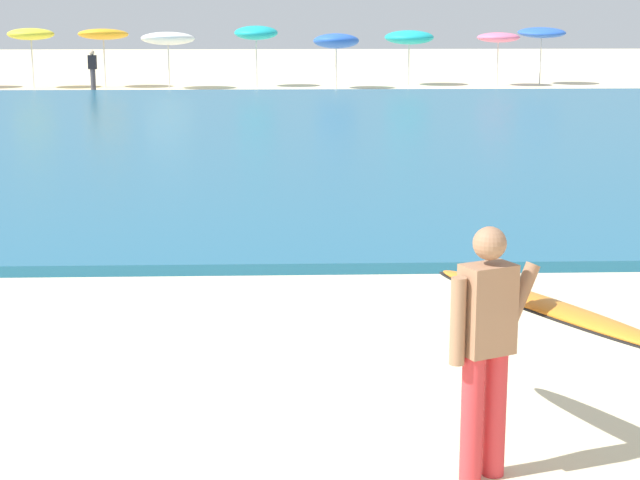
% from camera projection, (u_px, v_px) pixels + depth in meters
% --- Properties ---
extents(sea, '(120.00, 28.00, 0.14)m').
position_uv_depth(sea, '(217.00, 134.00, 26.02)').
color(sea, '#1E6084').
rests_on(sea, ground).
extents(surfer_with_board, '(1.40, 2.47, 1.73)m').
position_uv_depth(surfer_with_board, '(516.00, 326.00, 6.95)').
color(surfer_with_board, red).
rests_on(surfer_with_board, ground).
extents(beach_umbrella_1, '(1.85, 1.86, 2.40)m').
position_uv_depth(beach_umbrella_1, '(31.00, 34.00, 41.79)').
color(beach_umbrella_1, beige).
rests_on(beach_umbrella_1, ground).
extents(beach_umbrella_2, '(2.02, 2.05, 2.43)m').
position_uv_depth(beach_umbrella_2, '(103.00, 34.00, 42.17)').
color(beach_umbrella_2, beige).
rests_on(beach_umbrella_2, ground).
extents(beach_umbrella_3, '(2.13, 2.17, 2.32)m').
position_uv_depth(beach_umbrella_3, '(168.00, 39.00, 41.45)').
color(beach_umbrella_3, beige).
rests_on(beach_umbrella_3, ground).
extents(beach_umbrella_4, '(1.77, 1.80, 2.50)m').
position_uv_depth(beach_umbrella_4, '(256.00, 33.00, 42.59)').
color(beach_umbrella_4, beige).
rests_on(beach_umbrella_4, ground).
extents(beach_umbrella_5, '(1.82, 1.85, 2.24)m').
position_uv_depth(beach_umbrella_5, '(336.00, 41.00, 41.57)').
color(beach_umbrella_5, beige).
rests_on(beach_umbrella_5, ground).
extents(beach_umbrella_6, '(2.04, 2.05, 2.29)m').
position_uv_depth(beach_umbrella_6, '(409.00, 37.00, 43.41)').
color(beach_umbrella_6, beige).
rests_on(beach_umbrella_6, ground).
extents(beach_umbrella_7, '(1.76, 1.77, 2.19)m').
position_uv_depth(beach_umbrella_7, '(498.00, 38.00, 43.10)').
color(beach_umbrella_7, beige).
rests_on(beach_umbrella_7, ground).
extents(beach_umbrella_8, '(2.01, 2.03, 2.43)m').
position_uv_depth(beach_umbrella_8, '(542.00, 33.00, 43.93)').
color(beach_umbrella_8, beige).
rests_on(beach_umbrella_8, ground).
extents(beachgoer_near_row_left, '(0.32, 0.20, 1.58)m').
position_uv_depth(beachgoer_near_row_left, '(93.00, 69.00, 40.58)').
color(beachgoer_near_row_left, '#383842').
rests_on(beachgoer_near_row_left, ground).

